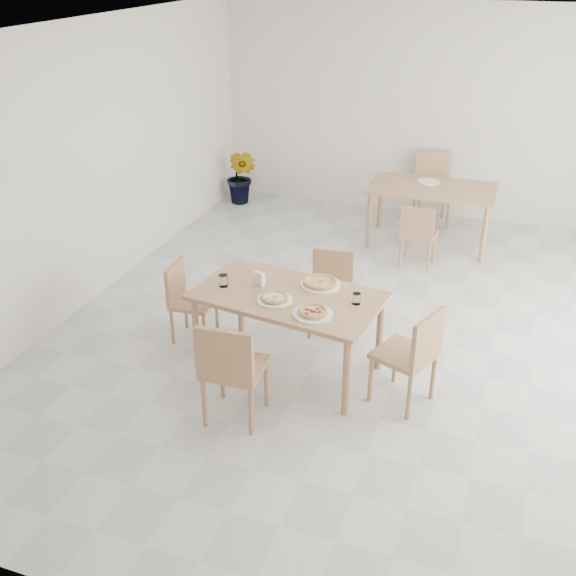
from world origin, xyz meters
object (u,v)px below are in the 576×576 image
(pizza_margherita, at_px, (320,282))
(second_table, at_px, (432,193))
(plate_pepperoni, at_px, (313,314))
(plate_empty, at_px, (429,182))
(potted_plant, at_px, (241,177))
(napkin_holder, at_px, (260,279))
(chair_south, at_px, (231,366))
(plate_margherita, at_px, (320,284))
(chair_east, at_px, (413,351))
(chair_west, at_px, (186,296))
(pizza_pepperoni, at_px, (313,311))
(plate_mushroom, at_px, (275,300))
(tumbler_b, at_px, (357,299))
(main_table, at_px, (288,302))
(chair_back_s, at_px, (418,232))
(chair_north, at_px, (331,286))
(chair_back_n, at_px, (432,182))
(tumbler_a, at_px, (223,281))
(pizza_mushroom, at_px, (275,298))

(pizza_margherita, xyz_separation_m, second_table, (0.51, 3.02, -0.11))
(plate_pepperoni, distance_m, plate_empty, 3.71)
(potted_plant, bearing_deg, napkin_holder, -64.64)
(chair_south, relative_size, plate_margherita, 2.59)
(plate_empty, bearing_deg, napkin_holder, -105.70)
(chair_east, height_order, plate_empty, chair_east)
(chair_west, bearing_deg, plate_margherita, -91.52)
(pizza_pepperoni, bearing_deg, chair_east, 8.20)
(plate_mushroom, relative_size, tumbler_b, 3.20)
(main_table, bearing_deg, tumbler_b, 10.90)
(main_table, xyz_separation_m, plate_mushroom, (-0.07, -0.15, 0.09))
(chair_south, relative_size, potted_plant, 1.12)
(main_table, relative_size, chair_south, 1.84)
(pizza_pepperoni, relative_size, potted_plant, 0.35)
(pizza_pepperoni, distance_m, chair_back_s, 2.81)
(chair_east, relative_size, second_table, 0.57)
(plate_pepperoni, xyz_separation_m, napkin_holder, (-0.60, 0.35, 0.05))
(plate_margherita, xyz_separation_m, pizza_pepperoni, (0.10, -0.52, 0.02))
(pizza_margherita, distance_m, napkin_holder, 0.53)
(chair_east, height_order, potted_plant, chair_east)
(chair_east, distance_m, plate_margherita, 1.03)
(plate_pepperoni, distance_m, chair_back_s, 2.81)
(chair_north, xyz_separation_m, plate_mushroom, (-0.22, -0.97, 0.30))
(pizza_margherita, bearing_deg, pizza_pepperoni, -79.49)
(plate_margherita, bearing_deg, napkin_holder, -160.39)
(chair_south, relative_size, plate_pepperoni, 2.78)
(pizza_margherita, relative_size, chair_back_n, 0.41)
(chair_back_n, relative_size, plate_empty, 3.45)
(chair_south, height_order, plate_empty, chair_south)
(potted_plant, bearing_deg, chair_south, -67.85)
(napkin_holder, bearing_deg, plate_pepperoni, -5.63)
(chair_south, bearing_deg, tumbler_b, -133.13)
(chair_west, bearing_deg, chair_east, -103.10)
(tumbler_a, relative_size, chair_back_s, 0.14)
(main_table, bearing_deg, tumbler_a, -167.43)
(plate_margherita, bearing_deg, tumbler_b, -30.23)
(chair_back_s, bearing_deg, plate_pepperoni, 84.27)
(tumbler_b, height_order, napkin_holder, napkin_holder)
(chair_north, distance_m, tumbler_a, 1.18)
(main_table, xyz_separation_m, chair_north, (0.15, 0.82, -0.21))
(second_table, relative_size, chair_back_s, 1.99)
(tumbler_a, bearing_deg, tumbler_b, 3.63)
(pizza_mushroom, bearing_deg, tumbler_a, 168.26)
(chair_west, xyz_separation_m, plate_margherita, (1.30, 0.06, 0.31))
(napkin_holder, bearing_deg, chair_back_n, 101.80)
(chair_east, height_order, tumbler_b, chair_east)
(chair_south, xyz_separation_m, pizza_margherita, (0.37, 1.11, 0.25))
(chair_south, bearing_deg, tumbler_a, -65.99)
(potted_plant, bearing_deg, tumbler_a, -68.96)
(chair_back_n, bearing_deg, napkin_holder, -119.75)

